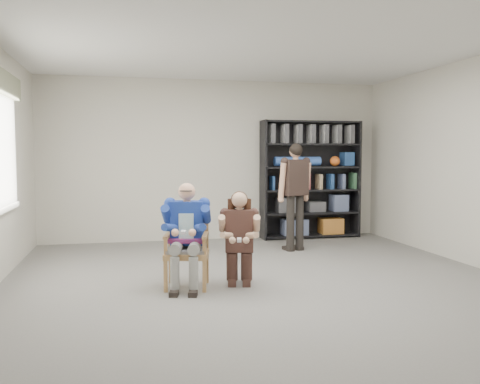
{
  "coord_description": "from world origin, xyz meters",
  "views": [
    {
      "loc": [
        -1.53,
        -5.34,
        1.5
      ],
      "look_at": [
        -0.2,
        0.6,
        1.05
      ],
      "focal_mm": 38.0,
      "sensor_mm": 36.0,
      "label": 1
    }
  ],
  "objects": [
    {
      "name": "room_shell",
      "position": [
        0.0,
        0.0,
        1.4
      ],
      "size": [
        6.0,
        7.0,
        2.8
      ],
      "primitive_type": null,
      "color": "beige",
      "rests_on": "ground"
    },
    {
      "name": "floor",
      "position": [
        0.0,
        0.0,
        0.0
      ],
      "size": [
        6.0,
        7.0,
        0.01
      ],
      "primitive_type": "cube",
      "color": "slate",
      "rests_on": "ground"
    },
    {
      "name": "window_left",
      "position": [
        -2.95,
        1.0,
        1.63
      ],
      "size": [
        0.16,
        2.0,
        1.75
      ],
      "primitive_type": null,
      "color": "white",
      "rests_on": "room_shell"
    },
    {
      "name": "armchair",
      "position": [
        -0.88,
        0.3,
        0.46
      ],
      "size": [
        0.63,
        0.62,
        0.92
      ],
      "primitive_type": null,
      "rotation": [
        0.0,
        0.0,
        -0.22
      ],
      "color": "#AC7949",
      "rests_on": "floor"
    },
    {
      "name": "seated_man",
      "position": [
        -0.88,
        0.3,
        0.6
      ],
      "size": [
        0.66,
        0.81,
        1.19
      ],
      "primitive_type": null,
      "rotation": [
        0.0,
        0.0,
        -0.22
      ],
      "color": "navy",
      "rests_on": "floor"
    },
    {
      "name": "kneeling_woman",
      "position": [
        -0.3,
        0.18,
        0.55
      ],
      "size": [
        0.61,
        0.82,
        1.09
      ],
      "primitive_type": null,
      "rotation": [
        0.0,
        0.0,
        -0.22
      ],
      "color": "#3B231F",
      "rests_on": "floor"
    },
    {
      "name": "bookshelf",
      "position": [
        1.7,
        3.28,
        1.05
      ],
      "size": [
        1.8,
        0.38,
        2.1
      ],
      "primitive_type": null,
      "color": "black",
      "rests_on": "floor"
    },
    {
      "name": "standing_man",
      "position": [
        1.02,
        2.13,
        0.84
      ],
      "size": [
        0.57,
        0.41,
        1.67
      ],
      "primitive_type": null,
      "rotation": [
        0.0,
        0.0,
        0.26
      ],
      "color": "black",
      "rests_on": "floor"
    }
  ]
}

